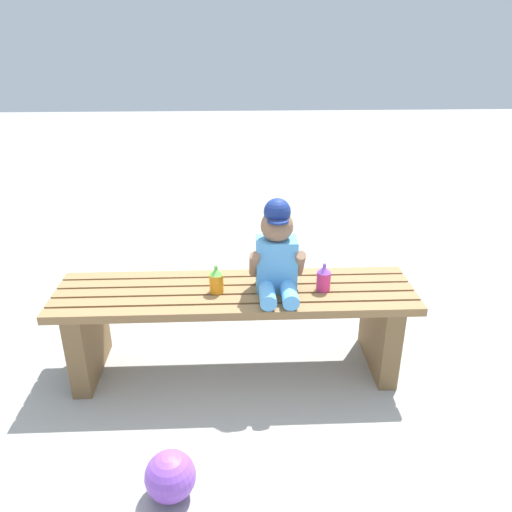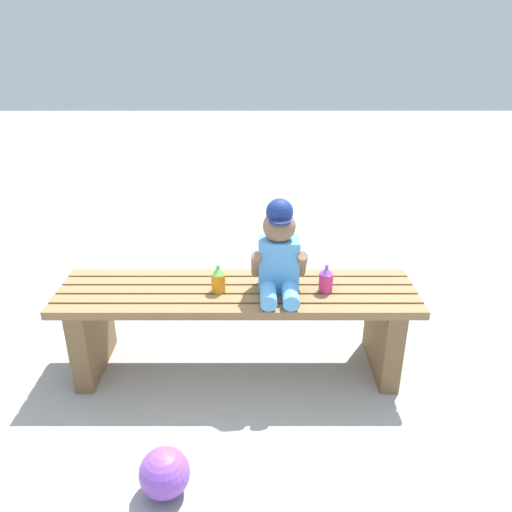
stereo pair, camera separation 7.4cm
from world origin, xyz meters
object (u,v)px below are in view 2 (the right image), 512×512
(park_bench, at_px, (236,315))
(sippy_cup_right, at_px, (324,279))
(toy_ball, at_px, (163,473))
(sippy_cup_left, at_px, (217,279))
(child_figure, at_px, (277,253))

(park_bench, bearing_deg, sippy_cup_right, -2.63)
(sippy_cup_right, relative_size, toy_ball, 0.73)
(sippy_cup_left, height_order, toy_ball, sippy_cup_left)
(sippy_cup_left, bearing_deg, sippy_cup_right, 0.00)
(child_figure, height_order, sippy_cup_left, child_figure)
(park_bench, bearing_deg, sippy_cup_left, -167.35)
(child_figure, bearing_deg, park_bench, 176.59)
(sippy_cup_right, bearing_deg, sippy_cup_left, 180.00)
(sippy_cup_left, bearing_deg, park_bench, 12.65)
(sippy_cup_left, xyz_separation_m, sippy_cup_right, (0.46, 0.00, 0.00))
(child_figure, height_order, sippy_cup_right, child_figure)
(toy_ball, bearing_deg, park_bench, 72.24)
(park_bench, relative_size, child_figure, 3.83)
(child_figure, relative_size, sippy_cup_left, 3.26)
(park_bench, height_order, sippy_cup_left, sippy_cup_left)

